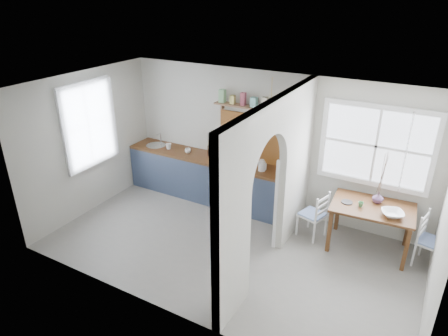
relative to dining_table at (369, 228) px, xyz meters
The scene contains 26 objects.
floor 2.29m from the dining_table, 150.38° to the right, with size 5.80×3.20×0.01m, color gray.
ceiling 3.16m from the dining_table, 150.38° to the right, with size 5.80×3.20×0.01m, color #B7B5AC.
walls 2.44m from the dining_table, 150.38° to the right, with size 5.81×3.21×2.60m.
partition 1.96m from the dining_table, 140.04° to the right, with size 0.12×3.20×2.60m.
kitchen_window 5.12m from the dining_table, 166.99° to the right, with size 0.10×1.16×1.50m, color white, non-canonical shape.
nook_window 1.30m from the dining_table, 110.26° to the left, with size 1.76×0.10×1.30m, color white, non-canonical shape.
counter 3.10m from the dining_table, behind, with size 3.50×0.60×0.90m.
sink 4.43m from the dining_table, behind, with size 0.40×0.40×0.02m, color silver.
backsplash 2.42m from the dining_table, 168.06° to the left, with size 1.65×0.03×0.90m, color brown.
shelf 2.73m from the dining_table, behind, with size 1.75×0.20×0.21m.
pendant_lamp 2.35m from the dining_table, behind, with size 0.26×0.26×0.16m, color beige.
utensil_rail 1.73m from the dining_table, behind, with size 0.02×0.02×0.50m, color silver.
dining_table is the anchor object (origin of this frame).
chair_left 0.92m from the dining_table, behind, with size 0.38×0.38×0.84m, color white, non-canonical shape.
chair_right 0.91m from the dining_table, ahead, with size 0.39×0.39×0.86m, color white, non-canonical shape.
kettle 2.06m from the dining_table, behind, with size 0.17×0.14×0.20m, color white, non-canonical shape.
mug_a 4.08m from the dining_table, behind, with size 0.12×0.12×0.11m, color white.
mug_b 3.63m from the dining_table, behind, with size 0.12×0.12×0.09m, color white.
knife_block 3.19m from the dining_table, behind, with size 0.10×0.14×0.22m, color black.
jar 2.96m from the dining_table, behind, with size 0.11×0.11×0.17m, color #7A775B.
towel_magenta 1.39m from the dining_table, behind, with size 0.02×0.03×0.55m, color #BA2B75.
towel_orange 1.40m from the dining_table, behind, with size 0.02×0.03×0.51m, color #BE5E05.
bowl 0.54m from the dining_table, 26.81° to the right, with size 0.32×0.32×0.08m, color white.
table_cup 0.47m from the dining_table, 149.86° to the right, with size 0.09×0.09×0.08m, color #4E8E57.
plate 0.56m from the dining_table, 169.49° to the right, with size 0.18×0.18×0.01m, color black.
vase 0.50m from the dining_table, 79.83° to the left, with size 0.17×0.17×0.18m, color #583A5E.
Camera 1 is at (2.57, -4.74, 3.90)m, focal length 32.00 mm.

